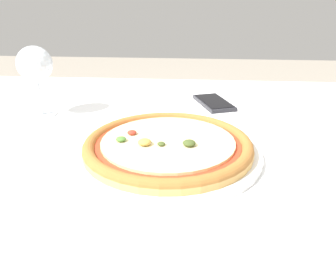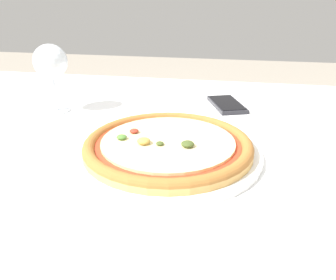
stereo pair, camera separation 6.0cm
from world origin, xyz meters
The scene contains 4 objects.
dining_table centered at (0.00, 0.00, 0.63)m, with size 1.48×0.98×0.71m.
pizza_plate centered at (0.04, -0.11, 0.73)m, with size 0.34×0.34×0.04m.
wine_glass_far_left centered at (-0.29, 0.09, 0.83)m, with size 0.08×0.08×0.17m.
cell_phone centered at (0.14, 0.21, 0.72)m, with size 0.11×0.16×0.01m.
Camera 1 is at (0.08, -0.65, 0.98)m, focal length 35.00 mm.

